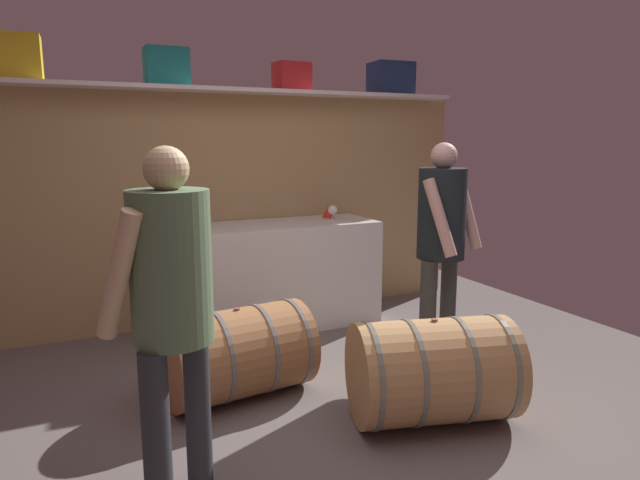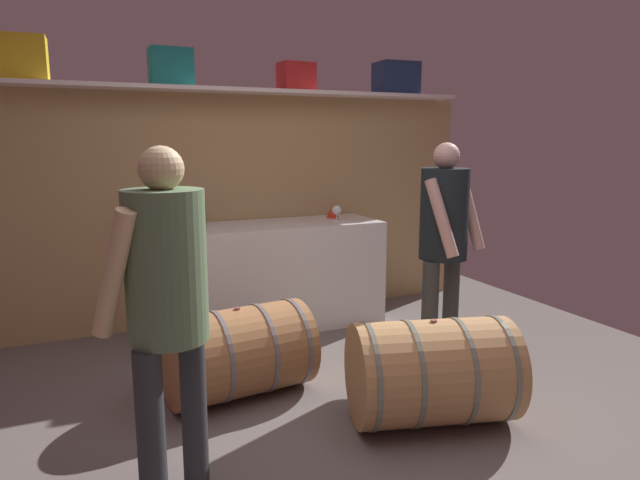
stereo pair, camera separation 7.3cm
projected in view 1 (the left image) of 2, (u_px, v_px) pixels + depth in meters
The scene contains 15 objects.
ground_plane at pixel (311, 393), 3.58m from camera, with size 5.66×7.75×0.02m, color #635B59.
back_wall_panel at pixel (231, 209), 4.93m from camera, with size 4.46×0.10×1.96m, color tan.
high_shelf_board at pixel (233, 91), 4.61m from camera, with size 4.10×0.40×0.03m, color silver.
toolcase_yellow at pixel (18, 57), 3.93m from camera, with size 0.30×0.24×0.32m, color yellow.
toolcase_teal at pixel (166, 67), 4.36m from camera, with size 0.32×0.23×0.29m, color #177775.
toolcase_red at pixel (292, 77), 4.81m from camera, with size 0.29×0.21×0.24m, color red.
toolcase_navy at pixel (391, 79), 5.22m from camera, with size 0.37×0.30×0.29m, color navy.
work_cabinet at pixel (276, 275), 4.80m from camera, with size 1.71×0.64×0.89m, color white.
wine_bottle_green at pixel (197, 210), 4.56m from camera, with size 0.07×0.07×0.30m.
wine_glass at pixel (333, 210), 4.89m from camera, with size 0.08×0.08×0.13m.
red_funnel at pixel (328, 211), 5.05m from camera, with size 0.11×0.11×0.11m, color red.
wine_barrel_near at pixel (238, 353), 3.48m from camera, with size 0.93×0.65×0.57m.
wine_barrel_far at pixel (433, 371), 3.17m from camera, with size 1.01×0.80×0.60m.
winemaker_pouring at pixel (171, 294), 2.30m from camera, with size 0.48×0.46×1.56m.
visitor_tasting at pixel (442, 230), 3.91m from camera, with size 0.52×0.47×1.56m.
Camera 1 is at (-1.38, -2.49, 1.59)m, focal length 31.55 mm.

